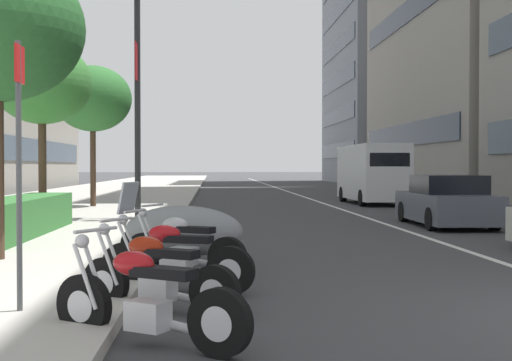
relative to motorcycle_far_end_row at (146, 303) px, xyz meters
The scene contains 14 objects.
sidewalk_right_plaza 30.82m from the motorcycle_far_end_row, 10.09° to the left, with size 160.00×10.12×0.15m, color #B2ADA3.
lane_centre_stripe 35.80m from the motorcycle_far_end_row, ahead, with size 110.00×0.16×0.01m, color silver.
motorcycle_far_end_row is the anchor object (origin of this frame).
motorcycle_second_in_row 1.47m from the motorcycle_far_end_row, ahead, with size 1.13×1.89×1.08m.
motorcycle_under_tarp 2.79m from the motorcycle_far_end_row, ahead, with size 0.95×2.10×1.48m.
motorcycle_by_sign_pole 4.30m from the motorcycle_far_end_row, ahead, with size 1.13×1.93×1.09m.
motorcycle_mid_row 5.77m from the motorcycle_far_end_row, ahead, with size 1.34×2.30×1.00m.
car_mid_block_traffic 14.63m from the motorcycle_far_end_row, 29.74° to the right, with size 4.56×1.99×1.45m.
delivery_van_ahead 25.56m from the motorcycle_far_end_row, 17.84° to the right, with size 6.02×2.13×2.65m.
parking_sign_by_curb 2.27m from the motorcycle_far_end_row, 55.29° to the left, with size 0.32×0.06×2.89m.
street_lamp_with_banners 15.36m from the motorcycle_far_end_row, ahead, with size 1.26×2.79×9.15m.
clipped_hedge_bed 9.97m from the motorcycle_far_end_row, 21.94° to the left, with size 6.42×1.10×0.84m, color #337033.
street_tree_far_plaza 14.09m from the motorcycle_far_end_row, 17.47° to the left, with size 2.71×2.71×5.03m.
street_tree_by_lamp_post 21.42m from the motorcycle_far_end_row, 10.98° to the left, with size 3.01×3.01×5.45m.
Camera 1 is at (-6.86, 5.08, 1.70)m, focal length 48.53 mm.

